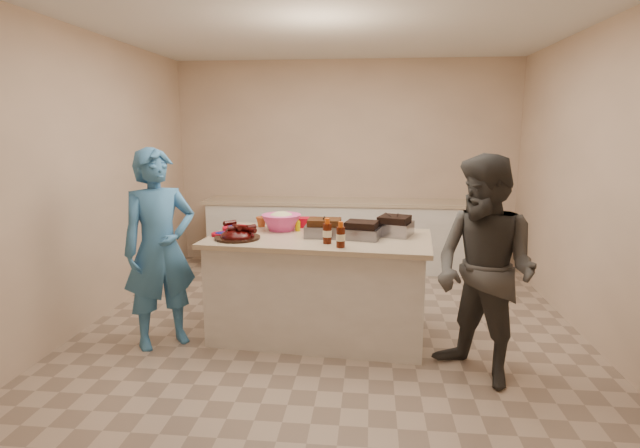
# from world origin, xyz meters

# --- Properties ---
(room) EXTENTS (4.50, 5.00, 2.70)m
(room) POSITION_xyz_m (0.00, 0.00, 0.00)
(room) COLOR beige
(room) RESTS_ON ground
(back_counter) EXTENTS (3.60, 0.64, 0.90)m
(back_counter) POSITION_xyz_m (0.00, 2.20, 0.45)
(back_counter) COLOR silver
(back_counter) RESTS_ON ground
(island) EXTENTS (1.98, 1.16, 0.90)m
(island) POSITION_xyz_m (-0.09, -0.01, 0.00)
(island) COLOR silver
(island) RESTS_ON ground
(rib_platter) EXTENTS (0.45, 0.45, 0.15)m
(rib_platter) POSITION_xyz_m (-0.77, -0.18, 0.90)
(rib_platter) COLOR #3E0605
(rib_platter) RESTS_ON island
(pulled_pork_tray) EXTENTS (0.33, 0.25, 0.10)m
(pulled_pork_tray) POSITION_xyz_m (-0.04, -0.01, 0.90)
(pulled_pork_tray) COLOR #47230F
(pulled_pork_tray) RESTS_ON island
(brisket_tray) EXTENTS (0.35, 0.31, 0.09)m
(brisket_tray) POSITION_xyz_m (0.28, -0.06, 0.90)
(brisket_tray) COLOR black
(brisket_tray) RESTS_ON island
(roasting_pan) EXTENTS (0.37, 0.37, 0.12)m
(roasting_pan) POSITION_xyz_m (0.56, 0.11, 0.90)
(roasting_pan) COLOR gray
(roasting_pan) RESTS_ON island
(coleslaw_bowl) EXTENTS (0.39, 0.39, 0.25)m
(coleslaw_bowl) POSITION_xyz_m (-0.46, 0.22, 0.90)
(coleslaw_bowl) COLOR #EA4294
(coleslaw_bowl) RESTS_ON island
(sausage_plate) EXTENTS (0.32, 0.32, 0.05)m
(sausage_plate) POSITION_xyz_m (0.12, 0.26, 0.90)
(sausage_plate) COLOR silver
(sausage_plate) RESTS_ON island
(mac_cheese_dish) EXTENTS (0.32, 0.25, 0.08)m
(mac_cheese_dish) POSITION_xyz_m (0.54, 0.33, 0.90)
(mac_cheese_dish) COLOR #FFB108
(mac_cheese_dish) RESTS_ON island
(bbq_bottle_a) EXTENTS (0.08, 0.08, 0.21)m
(bbq_bottle_a) POSITION_xyz_m (0.00, -0.27, 0.90)
(bbq_bottle_a) COLOR #3E1005
(bbq_bottle_a) RESTS_ON island
(bbq_bottle_b) EXTENTS (0.07, 0.07, 0.21)m
(bbq_bottle_b) POSITION_xyz_m (0.12, -0.40, 0.90)
(bbq_bottle_b) COLOR #3E1005
(bbq_bottle_b) RESTS_ON island
(mustard_bottle) EXTENTS (0.05, 0.05, 0.12)m
(mustard_bottle) POSITION_xyz_m (-0.31, 0.20, 0.90)
(mustard_bottle) COLOR #E9CC00
(mustard_bottle) RESTS_ON island
(sauce_bowl) EXTENTS (0.14, 0.05, 0.13)m
(sauce_bowl) POSITION_xyz_m (-0.13, 0.25, 0.90)
(sauce_bowl) COLOR silver
(sauce_bowl) RESTS_ON island
(plate_stack_large) EXTENTS (0.26, 0.26, 0.03)m
(plate_stack_large) POSITION_xyz_m (-0.88, 0.19, 0.90)
(plate_stack_large) COLOR #A10415
(plate_stack_large) RESTS_ON island
(plate_stack_small) EXTENTS (0.18, 0.18, 0.02)m
(plate_stack_small) POSITION_xyz_m (-0.94, -0.06, 0.90)
(plate_stack_small) COLOR #A10415
(plate_stack_small) RESTS_ON island
(plastic_cup) EXTENTS (0.11, 0.10, 0.10)m
(plastic_cup) POSITION_xyz_m (-0.68, 0.36, 0.90)
(plastic_cup) COLOR #AF5421
(plastic_cup) RESTS_ON island
(basket_stack) EXTENTS (0.19, 0.16, 0.09)m
(basket_stack) POSITION_xyz_m (-0.25, 0.40, 0.90)
(basket_stack) COLOR #A10415
(basket_stack) RESTS_ON island
(guest_blue) EXTENTS (1.53, 1.68, 0.40)m
(guest_blue) POSITION_xyz_m (-1.39, -0.34, 0.00)
(guest_blue) COLOR teal
(guest_blue) RESTS_ON ground
(guest_gray) EXTENTS (1.77, 1.68, 0.62)m
(guest_gray) POSITION_xyz_m (1.16, -0.69, 0.00)
(guest_gray) COLOR #46443F
(guest_gray) RESTS_ON ground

